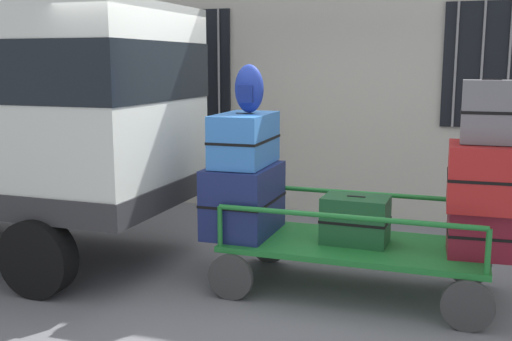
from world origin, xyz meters
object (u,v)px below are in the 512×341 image
(suitcase_center_middle, at_px, (486,176))
(luggage_cart, at_px, (354,252))
(suitcase_center_bottom, at_px, (482,232))
(backpack, at_px, (249,89))
(suitcase_midleft_bottom, at_px, (355,220))
(suitcase_left_middle, at_px, (244,139))
(suitcase_left_bottom, at_px, (243,199))
(suitcase_center_top, at_px, (490,112))

(suitcase_center_middle, bearing_deg, luggage_cart, -178.84)
(suitcase_center_bottom, distance_m, backpack, 2.36)
(suitcase_midleft_bottom, bearing_deg, suitcase_center_bottom, -0.81)
(luggage_cart, bearing_deg, suitcase_left_middle, 178.46)
(suitcase_left_bottom, distance_m, suitcase_center_bottom, 2.11)
(suitcase_left_bottom, xyz_separation_m, suitcase_left_middle, (0.00, 0.03, 0.56))
(suitcase_midleft_bottom, bearing_deg, suitcase_center_top, -0.56)
(luggage_cart, distance_m, suitcase_center_bottom, 1.09)
(luggage_cart, relative_size, suitcase_center_top, 4.56)
(suitcase_left_middle, height_order, suitcase_center_middle, suitcase_left_middle)
(suitcase_center_middle, bearing_deg, suitcase_center_top, -90.00)
(suitcase_center_top, distance_m, backpack, 2.07)
(luggage_cart, bearing_deg, suitcase_center_middle, 1.16)
(suitcase_left_middle, distance_m, backpack, 0.46)
(suitcase_left_middle, bearing_deg, suitcase_midleft_bottom, -0.59)
(luggage_cart, distance_m, suitcase_midleft_bottom, 0.29)
(suitcase_center_middle, xyz_separation_m, backpack, (-2.06, 0.02, 0.68))
(suitcase_left_middle, relative_size, suitcase_center_top, 1.61)
(suitcase_midleft_bottom, height_order, backpack, backpack)
(suitcase_midleft_bottom, distance_m, backpack, 1.52)
(suitcase_center_middle, bearing_deg, suitcase_center_bottom, -90.00)
(backpack, bearing_deg, suitcase_center_middle, -0.53)
(suitcase_left_bottom, bearing_deg, suitcase_left_middle, 90.00)
(suitcase_center_bottom, bearing_deg, suitcase_left_middle, 179.30)
(luggage_cart, height_order, suitcase_left_middle, suitcase_left_middle)
(luggage_cart, height_order, suitcase_center_bottom, suitcase_center_bottom)
(suitcase_left_bottom, bearing_deg, luggage_cart, 0.15)
(suitcase_center_bottom, height_order, backpack, backpack)
(suitcase_left_middle, xyz_separation_m, suitcase_center_bottom, (2.11, -0.03, -0.68))
(suitcase_center_bottom, relative_size, suitcase_center_middle, 0.91)
(suitcase_left_middle, height_order, suitcase_center_bottom, suitcase_left_middle)
(suitcase_center_top, bearing_deg, suitcase_left_middle, 179.42)
(luggage_cart, xyz_separation_m, backpack, (-1.01, 0.04, 1.42))
(suitcase_center_middle, bearing_deg, backpack, 179.47)
(suitcase_left_bottom, xyz_separation_m, suitcase_center_bottom, (2.11, 0.01, -0.12))
(suitcase_left_middle, bearing_deg, suitcase_center_bottom, -0.70)
(suitcase_center_top, bearing_deg, luggage_cart, -179.61)
(suitcase_midleft_bottom, xyz_separation_m, backpack, (-1.01, 0.02, 1.13))
(luggage_cart, relative_size, suitcase_center_middle, 3.64)
(suitcase_left_middle, relative_size, suitcase_midleft_bottom, 1.41)
(suitcase_left_bottom, height_order, backpack, backpack)
(suitcase_left_bottom, distance_m, suitcase_center_middle, 2.13)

